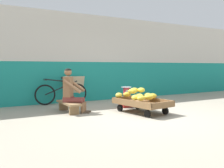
# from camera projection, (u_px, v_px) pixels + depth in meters

# --- Properties ---
(ground_plane) EXTENTS (80.00, 80.00, 0.00)m
(ground_plane) POSITION_uv_depth(u_px,v_px,m) (146.00, 117.00, 5.95)
(ground_plane) COLOR gray
(back_wall) EXTENTS (16.00, 0.30, 2.95)m
(back_wall) POSITION_uv_depth(u_px,v_px,m) (87.00, 58.00, 8.74)
(back_wall) COLOR #19847A
(back_wall) RESTS_ON ground
(banana_cart) EXTENTS (1.02, 1.53, 0.36)m
(banana_cart) POSITION_uv_depth(u_px,v_px,m) (142.00, 104.00, 6.46)
(banana_cart) COLOR brown
(banana_cart) RESTS_ON ground
(banana_pile) EXTENTS (0.93, 1.09, 0.27)m
(banana_pile) POSITION_uv_depth(u_px,v_px,m) (138.00, 95.00, 6.54)
(banana_pile) COLOR gold
(banana_pile) RESTS_ON banana_cart
(low_bench) EXTENTS (0.30, 1.10, 0.27)m
(low_bench) POSITION_uv_depth(u_px,v_px,m) (68.00, 105.00, 6.55)
(low_bench) COLOR olive
(low_bench) RESTS_ON ground
(vendor_seated) EXTENTS (0.74, 0.69, 1.14)m
(vendor_seated) POSITION_uv_depth(u_px,v_px,m) (72.00, 91.00, 6.51)
(vendor_seated) COLOR brown
(vendor_seated) RESTS_ON ground
(plastic_crate) EXTENTS (0.36, 0.28, 0.30)m
(plastic_crate) POSITION_uv_depth(u_px,v_px,m) (126.00, 102.00, 7.41)
(plastic_crate) COLOR red
(plastic_crate) RESTS_ON ground
(weighing_scale) EXTENTS (0.30, 0.30, 0.29)m
(weighing_scale) POSITION_uv_depth(u_px,v_px,m) (126.00, 92.00, 7.39)
(weighing_scale) COLOR #28282D
(weighing_scale) RESTS_ON plastic_crate
(bicycle_near_left) EXTENTS (1.66, 0.48, 0.86)m
(bicycle_near_left) POSITION_uv_depth(u_px,v_px,m) (61.00, 93.00, 7.94)
(bicycle_near_left) COLOR black
(bicycle_near_left) RESTS_ON ground
(sign_board) EXTENTS (0.70, 0.28, 0.87)m
(sign_board) POSITION_uv_depth(u_px,v_px,m) (73.00, 89.00, 8.38)
(sign_board) COLOR #C6B289
(sign_board) RESTS_ON ground
(shopping_bag) EXTENTS (0.18, 0.12, 0.24)m
(shopping_bag) POSITION_uv_depth(u_px,v_px,m) (144.00, 104.00, 7.21)
(shopping_bag) COLOR green
(shopping_bag) RESTS_ON ground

